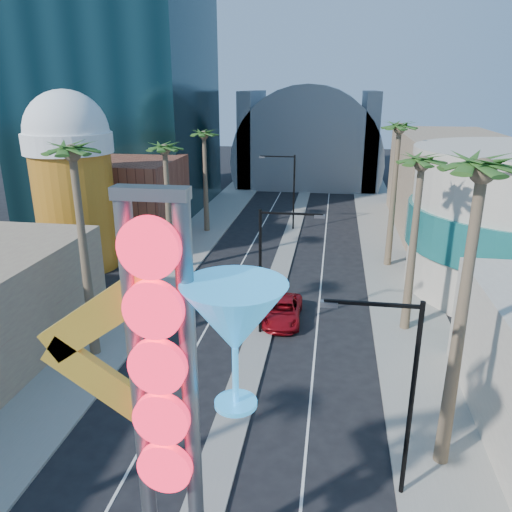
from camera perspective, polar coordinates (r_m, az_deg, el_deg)
The scene contains 18 objects.
sidewalk_west at distance 47.11m, azimuth -8.30°, elevation 0.58°, with size 5.00×100.00×0.15m, color gray.
sidewalk_east at distance 45.42m, azimuth 15.28°, elevation -0.61°, with size 5.00×100.00×0.15m, color gray.
median at distance 48.12m, azimuth 3.63°, elevation 1.14°, with size 1.60×84.00×0.15m, color gray.
brick_filler_west at distance 51.03m, azimuth -14.56°, elevation 6.16°, with size 10.00×10.00×8.00m, color brown.
filler_east at distance 57.74m, azimuth 20.91°, elevation 7.97°, with size 10.00×20.00×10.00m, color #8F705C.
beer_mug at distance 43.71m, azimuth -20.30°, elevation 8.69°, with size 7.00×7.00×14.50m.
canopy at distance 80.44m, azimuth 6.07°, elevation 11.35°, with size 22.00×16.00×22.00m.
neon_sign at distance 13.36m, azimuth -7.09°, elevation -14.93°, with size 6.53×2.60×12.55m.
streetlight_0 at distance 29.57m, azimuth 1.53°, elevation -0.54°, with size 3.79×0.25×8.00m.
streetlight_1 at distance 52.79m, azimuth 3.77°, elevation 8.11°, with size 3.79×0.25×8.00m.
streetlight_2 at distance 18.70m, azimuth 16.07°, elevation -13.83°, with size 3.45×0.25×8.00m.
palm_1 at distance 27.32m, azimuth -20.11°, elevation 9.58°, with size 2.40×2.40×12.70m.
palm_2 at distance 40.22m, azimuth -10.34°, elevation 11.11°, with size 2.40×2.40×11.20m.
palm_3 at distance 51.63m, azimuth -5.96°, elevation 12.97°, with size 2.40×2.40×11.20m.
palm_5 at distance 18.65m, azimuth 24.17°, elevation 6.60°, with size 2.40×2.40×13.20m.
palm_6 at distance 30.44m, azimuth 18.32°, elevation 8.91°, with size 2.40×2.40×11.70m.
palm_7 at distance 42.13m, azimuth 16.00°, elevation 12.89°, with size 2.40×2.40×12.70m.
red_pickup at distance 32.97m, azimuth 3.07°, elevation -6.27°, with size 2.37×5.14×1.43m, color maroon.
Camera 1 is at (4.10, -7.66, 14.71)m, focal length 35.00 mm.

